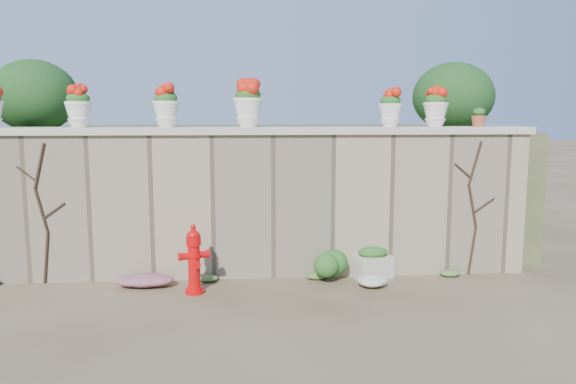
{
  "coord_description": "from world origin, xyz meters",
  "views": [
    {
      "loc": [
        0.07,
        -5.99,
        2.29
      ],
      "look_at": [
        0.6,
        1.4,
        1.25
      ],
      "focal_mm": 35.0,
      "sensor_mm": 36.0,
      "label": 1
    }
  ],
  "objects": [
    {
      "name": "vine_left",
      "position": [
        -2.67,
        1.58,
        0.99
      ],
      "size": [
        0.6,
        0.04,
        1.91
      ],
      "color": "black",
      "rests_on": "ground"
    },
    {
      "name": "back_shrub_right",
      "position": [
        3.4,
        3.0,
        2.55
      ],
      "size": [
        1.3,
        1.3,
        1.1
      ],
      "primitive_type": "ellipsoid",
      "color": "#143814",
      "rests_on": "raised_fill"
    },
    {
      "name": "urn_pot_1",
      "position": [
        -2.2,
        1.8,
        2.37
      ],
      "size": [
        0.35,
        0.35,
        0.56
      ],
      "color": "white",
      "rests_on": "wall_cap"
    },
    {
      "name": "fire_hydrant",
      "position": [
        -0.63,
        1.02,
        0.45
      ],
      "size": [
        0.39,
        0.28,
        0.89
      ],
      "rotation": [
        0.0,
        0.0,
        0.35
      ],
      "color": "red",
      "rests_on": "ground"
    },
    {
      "name": "urn_pot_4",
      "position": [
        2.06,
        1.8,
        2.36
      ],
      "size": [
        0.33,
        0.33,
        0.52
      ],
      "color": "white",
      "rests_on": "wall_cap"
    },
    {
      "name": "urn_pot_3",
      "position": [
        0.08,
        1.8,
        2.41
      ],
      "size": [
        0.41,
        0.41,
        0.64
      ],
      "color": "white",
      "rests_on": "wall_cap"
    },
    {
      "name": "terracotta_pot",
      "position": [
        3.34,
        1.8,
        2.22
      ],
      "size": [
        0.21,
        0.21,
        0.26
      ],
      "color": "#A84633",
      "rests_on": "wall_cap"
    },
    {
      "name": "urn_pot_5",
      "position": [
        2.71,
        1.8,
        2.37
      ],
      "size": [
        0.35,
        0.35,
        0.55
      ],
      "color": "white",
      "rests_on": "wall_cap"
    },
    {
      "name": "green_shrub",
      "position": [
        1.12,
        1.34,
        0.29
      ],
      "size": [
        0.61,
        0.55,
        0.58
      ],
      "primitive_type": "ellipsoid",
      "color": "#1E5119",
      "rests_on": "ground"
    },
    {
      "name": "planter_box",
      "position": [
        1.8,
        1.54,
        0.2
      ],
      "size": [
        0.61,
        0.49,
        0.44
      ],
      "rotation": [
        0.0,
        0.0,
        0.39
      ],
      "color": "#BEB2A1",
      "rests_on": "ground"
    },
    {
      "name": "raised_fill",
      "position": [
        0.0,
        5.0,
        1.0
      ],
      "size": [
        9.0,
        6.0,
        2.0
      ],
      "primitive_type": "cube",
      "color": "#384C23",
      "rests_on": "ground"
    },
    {
      "name": "vine_right",
      "position": [
        3.23,
        1.58,
        0.99
      ],
      "size": [
        0.6,
        0.04,
        1.91
      ],
      "color": "black",
      "rests_on": "ground"
    },
    {
      "name": "wall_cap",
      "position": [
        0.0,
        1.8,
        2.05
      ],
      "size": [
        8.1,
        0.52,
        0.1
      ],
      "primitive_type": "cube",
      "color": "#BEB2A1",
      "rests_on": "stone_wall"
    },
    {
      "name": "white_flowers",
      "position": [
        1.73,
        1.09,
        0.1
      ],
      "size": [
        0.53,
        0.43,
        0.19
      ],
      "primitive_type": "ellipsoid",
      "color": "white",
      "rests_on": "ground"
    },
    {
      "name": "magenta_clump",
      "position": [
        -1.33,
        1.27,
        0.11
      ],
      "size": [
        0.81,
        0.54,
        0.22
      ],
      "primitive_type": "ellipsoid",
      "color": "#B82483",
      "rests_on": "ground"
    },
    {
      "name": "back_shrub_left",
      "position": [
        -3.2,
        3.0,
        2.55
      ],
      "size": [
        1.3,
        1.3,
        1.1
      ],
      "primitive_type": "ellipsoid",
      "color": "#143814",
      "rests_on": "raised_fill"
    },
    {
      "name": "stone_wall",
      "position": [
        0.0,
        1.8,
        1.0
      ],
      "size": [
        8.0,
        0.4,
        2.0
      ],
      "primitive_type": "cube",
      "color": "gray",
      "rests_on": "ground"
    },
    {
      "name": "ground",
      "position": [
        0.0,
        0.0,
        0.0
      ],
      "size": [
        80.0,
        80.0,
        0.0
      ],
      "primitive_type": "plane",
      "color": "#4D3F26",
      "rests_on": "ground"
    },
    {
      "name": "urn_pot_2",
      "position": [
        -1.03,
        1.8,
        2.38
      ],
      "size": [
        0.36,
        0.36,
        0.57
      ],
      "color": "white",
      "rests_on": "wall_cap"
    }
  ]
}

